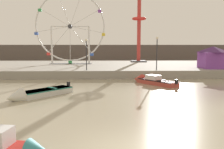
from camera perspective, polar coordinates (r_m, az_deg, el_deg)
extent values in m
cube|color=gray|center=(39.51, -0.53, 1.80)|extent=(110.00, 22.21, 1.01)
cube|color=#564C47|center=(60.28, -0.91, 5.14)|extent=(140.00, 3.00, 4.40)
cube|color=#B24238|center=(24.85, 10.99, -1.89)|extent=(3.76, 4.53, 0.49)
cube|color=black|center=(24.82, 11.01, -1.42)|extent=(3.75, 4.50, 0.08)
cone|color=#B24238|center=(26.87, 6.34, -1.16)|extent=(1.76, 1.76, 1.26)
cube|color=black|center=(23.28, 15.44, -1.71)|extent=(0.31, 0.30, 0.44)
cube|color=silver|center=(25.17, 10.04, -0.65)|extent=(1.67, 1.74, 0.47)
cube|color=black|center=(24.43, 12.02, -1.41)|extent=(1.01, 0.78, 0.06)
cube|color=silver|center=(19.90, -15.62, -4.15)|extent=(3.93, 4.16, 0.51)
cube|color=#237566|center=(19.86, -15.64, -3.55)|extent=(3.92, 4.14, 0.08)
cone|color=silver|center=(18.54, -22.70, -5.23)|extent=(1.78, 1.77, 1.32)
cube|color=black|center=(21.17, -10.56, -2.37)|extent=(0.31, 0.31, 0.44)
cube|color=#237566|center=(20.15, -14.37, -3.16)|extent=(0.99, 0.91, 0.06)
torus|color=silver|center=(40.54, -10.19, 11.45)|extent=(11.63, 0.24, 11.63)
cylinder|color=#38383D|center=(40.54, -10.19, 11.45)|extent=(0.70, 0.50, 0.70)
cylinder|color=silver|center=(40.73, -12.74, 8.33)|extent=(3.78, 0.08, 4.37)
cube|color=red|center=(41.13, -15.21, 4.85)|extent=(0.56, 0.48, 0.44)
cylinder|color=silver|center=(40.41, -10.16, 7.42)|extent=(0.16, 0.08, 5.70)
cube|color=#33934C|center=(40.49, -10.12, 2.99)|extent=(0.56, 0.48, 0.44)
cylinder|color=silver|center=(40.19, -7.56, 8.39)|extent=(3.67, 0.08, 4.46)
cube|color=#3356B7|center=(40.05, -4.93, 4.87)|extent=(0.56, 0.48, 0.44)
cylinder|color=silver|center=(40.18, -6.16, 10.80)|extent=(5.61, 0.08, 1.14)
cube|color=yellow|center=(40.02, -2.09, 9.69)|extent=(0.56, 0.48, 0.44)
cylinder|color=silver|center=(40.39, -6.65, 13.52)|extent=(5.01, 0.08, 2.85)
cube|color=purple|center=(40.40, -3.03, 15.14)|extent=(0.56, 0.48, 0.44)
cylinder|color=silver|center=(40.71, -8.82, 15.24)|extent=(2.09, 0.08, 5.36)
cylinder|color=silver|center=(40.99, -11.62, 15.15)|extent=(1.95, 0.08, 5.41)
cylinder|color=silver|center=(41.11, -13.71, 13.34)|extent=(4.94, 0.08, 2.98)
cube|color=#33934C|center=(41.83, -17.15, 14.75)|extent=(0.56, 0.48, 0.44)
cylinder|color=silver|center=(41.01, -14.14, 10.66)|extent=(5.64, 0.08, 0.99)
cube|color=#3356B7|center=(41.65, -17.94, 9.46)|extent=(0.56, 0.48, 0.44)
cylinder|color=silver|center=(40.97, -14.47, 6.89)|extent=(0.28, 0.28, 6.30)
cylinder|color=silver|center=(40.06, -5.63, 7.07)|extent=(0.28, 0.28, 6.30)
cylinder|color=silver|center=(40.54, -10.19, 11.45)|extent=(6.27, 0.18, 0.18)
cube|color=#4C4C51|center=(40.50, -10.01, 2.60)|extent=(7.07, 1.20, 0.08)
cylinder|color=#BC332D|center=(45.88, 6.58, 10.75)|extent=(0.70, 0.70, 12.25)
torus|color=red|center=(46.08, 6.61, 13.36)|extent=(2.64, 2.64, 0.44)
cube|color=#4C4C51|center=(45.86, 6.47, 3.24)|extent=(2.80, 2.80, 0.24)
cube|color=purple|center=(34.66, 23.31, 3.21)|extent=(3.13, 3.12, 2.20)
pyramid|color=#462156|center=(34.61, 23.43, 5.66)|extent=(3.44, 3.43, 0.80)
cylinder|color=#2D2D33|center=(29.43, -6.26, 4.56)|extent=(0.12, 0.12, 3.61)
sphere|color=#F2EACC|center=(29.42, -6.31, 8.35)|extent=(0.32, 0.32, 0.32)
cylinder|color=#2D2D33|center=(30.08, 10.86, 4.79)|extent=(0.12, 0.12, 3.88)
sphere|color=#F2EACC|center=(30.09, 10.95, 8.75)|extent=(0.32, 0.32, 0.32)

